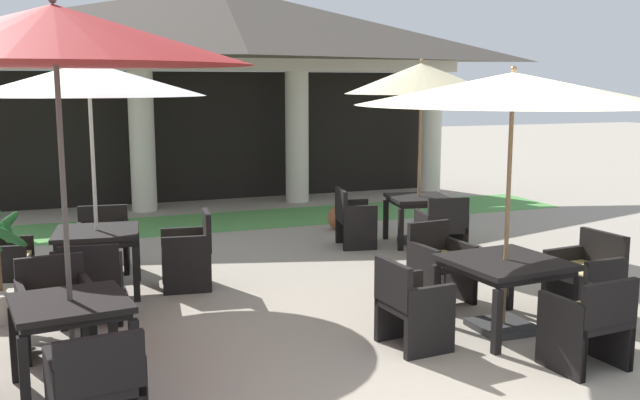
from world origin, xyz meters
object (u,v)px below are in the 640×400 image
patio_chair_near_foreground_south (92,283)px  patio_chair_near_foreground_east (189,253)px  patio_umbrella_mid_right (421,80)px  patio_chair_mid_right_south (442,229)px  patio_chair_near_foreground_west (1,263)px  patio_chair_mid_left_east (586,276)px  patio_chair_far_back_south (96,387)px  patio_table_mid_right (419,203)px  patio_umbrella_mid_left (513,91)px  patio_table_far_back (71,313)px  patio_table_near_foreground (97,239)px  patio_umbrella_near_foreground (89,81)px  patio_chair_near_foreground_north (103,241)px  patio_chair_mid_left_north (440,265)px  patio_chair_far_back_north (55,307)px  patio_umbrella_far_back (55,36)px  patio_chair_mid_left_south (589,323)px  patio_chair_mid_right_west (354,219)px  terracotta_urn (338,218)px  patio_chair_mid_left_west (411,306)px  patio_table_mid_left (505,268)px

patio_chair_near_foreground_south → patio_chair_near_foreground_east: patio_chair_near_foreground_east is taller
patio_umbrella_mid_right → patio_chair_mid_right_south: patio_umbrella_mid_right is taller
patio_chair_near_foreground_east → patio_chair_mid_right_south: (3.47, 0.14, -0.00)m
patio_chair_near_foreground_west → patio_chair_mid_left_east: patio_chair_near_foreground_west is taller
patio_chair_mid_right_south → patio_chair_far_back_south: bearing=-132.4°
patio_chair_near_foreground_west → patio_chair_near_foreground_east: (2.03, -0.25, 0.00)m
patio_chair_near_foreground_east → patio_table_mid_right: size_ratio=0.91×
patio_umbrella_mid_left → patio_table_far_back: 4.31m
patio_chair_near_foreground_west → patio_chair_far_back_south: (0.77, -3.75, -0.02)m
patio_table_near_foreground → patio_umbrella_near_foreground: size_ratio=0.38×
patio_umbrella_near_foreground → patio_chair_near_foreground_north: size_ratio=3.28×
patio_table_near_foreground → patio_chair_far_back_south: size_ratio=1.26×
patio_chair_mid_right_south → patio_table_mid_right: bearing=90.0°
patio_chair_mid_left_north → patio_chair_far_back_south: 4.26m
patio_umbrella_near_foreground → patio_chair_far_back_north: size_ratio=3.20×
patio_chair_mid_right_south → patio_table_far_back: bearing=-140.9°
patio_umbrella_mid_left → patio_umbrella_far_back: 3.99m
patio_chair_mid_right_south → patio_chair_near_foreground_south: bearing=-157.4°
patio_table_near_foreground → patio_chair_mid_left_north: bearing=-24.8°
patio_umbrella_near_foreground → patio_umbrella_mid_left: patio_umbrella_near_foreground is taller
patio_chair_mid_left_south → patio_chair_far_back_south: size_ratio=0.99×
patio_chair_mid_right_south → patio_chair_mid_right_west: 1.41m
patio_chair_mid_left_north → patio_table_mid_right: (1.15, 2.62, 0.21)m
patio_chair_mid_left_south → patio_chair_far_back_south: 3.95m
patio_umbrella_mid_left → patio_chair_mid_left_east: bearing=5.1°
patio_table_far_back → patio_umbrella_far_back: 2.09m
patio_chair_mid_left_south → patio_chair_mid_right_west: (-0.02, 4.92, 0.01)m
patio_table_near_foreground → terracotta_urn: size_ratio=2.18×
patio_chair_near_foreground_north → patio_umbrella_mid_left: patio_umbrella_mid_left is taller
patio_chair_near_foreground_east → patio_chair_mid_left_east: bearing=-116.9°
patio_chair_mid_right_west → patio_umbrella_far_back: size_ratio=0.28×
patio_table_near_foreground → patio_chair_mid_left_east: (4.67, -2.59, -0.22)m
patio_chair_near_foreground_west → patio_chair_near_foreground_south: bearing=45.1°
patio_chair_mid_right_west → patio_table_far_back: size_ratio=0.90×
patio_chair_mid_right_west → patio_chair_near_foreground_north: bearing=-77.6°
patio_chair_mid_left_north → patio_umbrella_mid_right: bearing=-118.7°
patio_umbrella_mid_right → patio_chair_mid_right_south: size_ratio=3.10×
patio_umbrella_near_foreground → patio_chair_mid_left_west: (2.54, -2.78, -2.02)m
patio_chair_mid_left_north → patio_umbrella_mid_left: bearing=90.0°
patio_chair_mid_left_west → patio_table_far_back: patio_chair_mid_left_west is taller
patio_umbrella_near_foreground → patio_table_mid_left: patio_umbrella_near_foreground is taller
patio_chair_near_foreground_west → terracotta_urn: patio_chair_near_foreground_west is taller
patio_chair_near_foreground_north → patio_chair_mid_right_south: size_ratio=0.93×
patio_table_mid_left → patio_umbrella_mid_right: 4.23m
patio_chair_near_foreground_south → patio_chair_mid_left_west: patio_chair_near_foreground_south is taller
patio_chair_near_foreground_south → patio_chair_mid_left_north: (3.63, -0.61, 0.01)m
patio_chair_mid_left_east → patio_umbrella_far_back: 5.54m
terracotta_urn → patio_chair_mid_left_north: bearing=-96.0°
patio_chair_near_foreground_north → patio_chair_mid_left_south: 5.96m
patio_chair_near_foreground_north → patio_chair_mid_left_east: patio_chair_mid_left_east is taller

